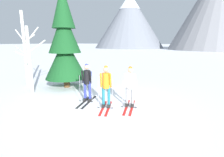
{
  "coord_description": "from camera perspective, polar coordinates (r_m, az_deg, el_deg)",
  "views": [
    {
      "loc": [
        3.72,
        -5.88,
        2.57
      ],
      "look_at": [
        0.12,
        0.4,
        1.05
      ],
      "focal_mm": 28.09,
      "sensor_mm": 36.0,
      "label": 1
    }
  ],
  "objects": [
    {
      "name": "ground_plane",
      "position": [
        7.42,
        -2.35,
        -8.43
      ],
      "size": [
        400.0,
        400.0,
        0.0
      ],
      "primitive_type": "plane",
      "color": "white"
    },
    {
      "name": "skier_in_black",
      "position": [
        7.64,
        -8.07,
        -0.67
      ],
      "size": [
        0.79,
        1.73,
        1.66
      ],
      "color": "black",
      "rests_on": "ground"
    },
    {
      "name": "skier_in_orange",
      "position": [
        6.81,
        -1.97,
        -2.14
      ],
      "size": [
        0.89,
        1.56,
        1.69
      ],
      "color": "red",
      "rests_on": "ground"
    },
    {
      "name": "skier_in_white",
      "position": [
        6.95,
        5.91,
        -1.97
      ],
      "size": [
        0.81,
        1.7,
        1.65
      ],
      "color": "red",
      "rests_on": "ground"
    },
    {
      "name": "pine_tree_near",
      "position": [
        10.17,
        -15.17,
        11.31
      ],
      "size": [
        2.3,
        2.3,
        5.56
      ],
      "color": "#51381E",
      "rests_on": "ground"
    },
    {
      "name": "birch_tree_tall",
      "position": [
        11.09,
        -26.5,
        8.42
      ],
      "size": [
        0.86,
        1.14,
        4.22
      ],
      "color": "silver",
      "rests_on": "ground"
    },
    {
      "name": "birch_tree_slender",
      "position": [
        9.56,
        -25.17,
        5.67
      ],
      "size": [
        0.79,
        1.26,
        3.31
      ],
      "color": "silver",
      "rests_on": "ground"
    },
    {
      "name": "mountain_ridge_distant",
      "position": [
        68.95,
        28.55,
        18.35
      ],
      "size": [
        81.13,
        32.89,
        28.63
      ],
      "color": "slate",
      "rests_on": "ground"
    }
  ]
}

